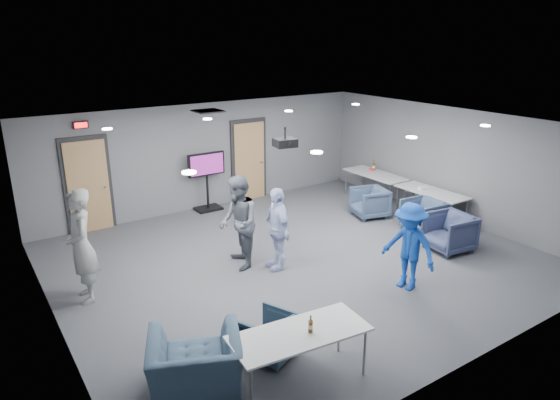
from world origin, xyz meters
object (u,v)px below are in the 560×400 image
person_c (277,228)px  table_right_b (431,193)px  tv_stand (207,178)px  person_a (81,246)px  person_b (238,223)px  chair_right_a (369,203)px  bottle_right (374,167)px  chair_right_c (449,232)px  chair_right_b (423,216)px  table_front_left (300,335)px  projector (285,142)px  person_d (409,247)px  chair_front_b (195,364)px  chair_front_a (270,336)px  table_right_a (376,175)px  bottle_front (311,326)px

person_c → table_right_b: size_ratio=0.91×
person_c → tv_stand: 3.81m
person_a → person_b: person_a is taller
chair_right_a → bottle_right: size_ratio=2.76×
person_b → bottle_right: (5.32, 1.87, -0.08)m
chair_right_c → table_right_b: size_ratio=0.49×
chair_right_b → table_front_left: (-5.43, -2.67, 0.31)m
projector → table_right_b: bearing=8.8°
person_d → table_right_b: bearing=113.8°
person_b → chair_right_a: 4.15m
person_b → person_c: (0.59, -0.44, -0.11)m
table_right_b → person_b: bearing=86.4°
person_a → tv_stand: size_ratio=1.30×
bottle_right → tv_stand: (-4.36, 1.48, 0.01)m
chair_right_b → tv_stand: size_ratio=0.55×
chair_front_b → bottle_right: 8.87m
chair_right_c → table_front_left: size_ratio=0.46×
chair_front_a → bottle_right: bearing=-167.6°
person_b → projector: bearing=90.8°
table_right_b → table_front_left: same height
projector → table_front_left: bearing=-111.7°
person_c → projector: (0.30, 0.18, 1.59)m
chair_right_b → table_right_a: chair_right_b is taller
table_front_left → projector: size_ratio=4.21×
chair_right_a → table_front_left: bearing=-35.6°
chair_front_b → tv_stand: (3.17, 6.15, 0.48)m
person_d → projector: size_ratio=3.59×
table_right_b → projector: (-4.23, 0.06, 1.72)m
chair_right_b → table_right_b: chair_right_b is taller
bottle_front → chair_right_a: bearing=39.8°
chair_right_a → chair_right_c: 2.41m
table_right_a → chair_right_b: bearing=162.9°
chair_front_b → tv_stand: size_ratio=0.76×
person_a → tv_stand: person_a is taller
chair_front_b → tv_stand: 6.93m
table_right_a → table_front_left: size_ratio=0.99×
chair_front_b → table_right_b: (7.33, 2.47, 0.31)m
chair_right_b → person_a: bearing=-94.2°
person_a → table_right_b: (7.90, -0.67, -0.30)m
tv_stand → table_front_left: bearing=-106.4°
chair_right_b → chair_right_c: bearing=-16.7°
person_c → bottle_right: size_ratio=5.57×
person_a → table_right_a: bearing=104.0°
chair_right_a → table_front_left: size_ratio=0.43×
projector → bottle_front: bearing=-109.6°
chair_front_a → bottle_front: bottle_front is taller
chair_right_a → chair_right_b: (0.35, -1.40, 0.01)m
person_d → table_front_left: 3.24m
chair_front_b → table_right_a: (7.33, 4.37, 0.31)m
chair_front_a → person_b: bearing=-134.3°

